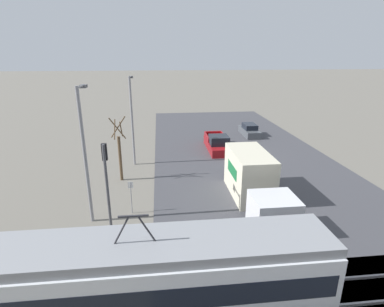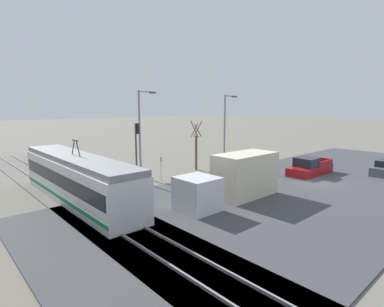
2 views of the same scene
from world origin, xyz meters
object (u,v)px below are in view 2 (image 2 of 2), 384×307
object	(u,v)px
pickup_truck	(310,168)
street_lamp_near_crossing	(226,126)
street_tree	(196,148)
street_lamp_mid_block	(141,128)
light_rail_tram	(77,179)
box_truck	(235,179)
traffic_light_pole	(137,144)
no_parking_sign	(161,166)

from	to	relation	value
pickup_truck	street_lamp_near_crossing	size ratio (longest dim) A/B	0.72
street_tree	street_lamp_mid_block	world-z (taller)	street_lamp_mid_block
street_lamp_mid_block	street_lamp_near_crossing	bearing A→B (deg)	-101.00
pickup_truck	street_lamp_mid_block	world-z (taller)	street_lamp_mid_block
street_lamp_mid_block	street_tree	bearing A→B (deg)	-100.33
light_rail_tram	box_truck	size ratio (longest dim) A/B	1.76
light_rail_tram	street_lamp_mid_block	xyz separation A→B (m)	(3.35, -7.62, 3.13)
box_truck	pickup_truck	world-z (taller)	box_truck
box_truck	light_rail_tram	bearing A→B (deg)	49.69
pickup_truck	street_tree	xyz separation A→B (m)	(9.39, 6.89, 1.68)
traffic_light_pole	no_parking_sign	size ratio (longest dim) A/B	2.39
street_lamp_near_crossing	no_parking_sign	distance (m)	9.99
box_truck	no_parking_sign	bearing A→B (deg)	4.09
street_lamp_near_crossing	street_lamp_mid_block	distance (m)	10.10
pickup_truck	street_lamp_mid_block	bearing A→B (deg)	51.08
no_parking_sign	traffic_light_pole	bearing A→B (deg)	60.39
light_rail_tram	no_parking_sign	xyz separation A→B (m)	(0.94, -8.12, -0.30)
traffic_light_pole	street_lamp_near_crossing	bearing A→B (deg)	-92.98
pickup_truck	street_lamp_mid_block	xyz separation A→B (m)	(10.50, 13.01, 4.05)
box_truck	street_tree	world-z (taller)	street_tree
street_tree	street_lamp_mid_block	distance (m)	6.66
box_truck	traffic_light_pole	xyz separation A→B (m)	(9.41, 2.48, 1.87)
light_rail_tram	no_parking_sign	world-z (taller)	light_rail_tram
box_truck	no_parking_sign	size ratio (longest dim) A/B	3.88
traffic_light_pole	street_tree	xyz separation A→B (m)	(0.22, -7.50, -1.03)
box_truck	street_lamp_mid_block	distance (m)	11.27
no_parking_sign	pickup_truck	bearing A→B (deg)	-122.91
light_rail_tram	street_lamp_mid_block	distance (m)	8.89
box_truck	traffic_light_pole	bearing A→B (deg)	14.76
pickup_truck	no_parking_sign	distance (m)	14.91
pickup_truck	street_lamp_near_crossing	bearing A→B (deg)	19.85
light_rail_tram	traffic_light_pole	bearing A→B (deg)	-72.10
box_truck	pickup_truck	xyz separation A→B (m)	(0.24, -11.91, -0.84)
no_parking_sign	street_lamp_mid_block	bearing A→B (deg)	11.76
light_rail_tram	box_truck	distance (m)	11.43
pickup_truck	street_tree	world-z (taller)	street_tree
light_rail_tram	no_parking_sign	distance (m)	8.18
box_truck	pickup_truck	size ratio (longest dim) A/B	1.48
light_rail_tram	street_lamp_near_crossing	size ratio (longest dim) A/B	1.88
pickup_truck	no_parking_sign	world-z (taller)	no_parking_sign
box_truck	traffic_light_pole	world-z (taller)	traffic_light_pole
light_rail_tram	traffic_light_pole	world-z (taller)	traffic_light_pole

